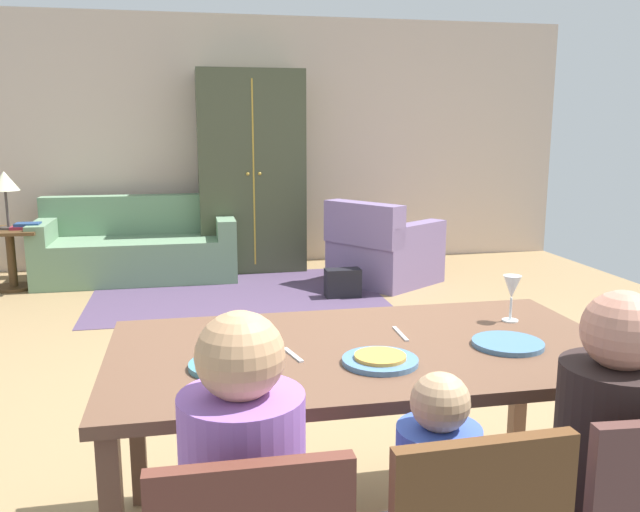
% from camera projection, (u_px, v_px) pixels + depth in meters
% --- Properties ---
extents(ground_plane, '(7.21, 6.47, 0.02)m').
position_uv_depth(ground_plane, '(304.00, 359.00, 4.43)').
color(ground_plane, '#91754D').
extents(back_wall, '(7.21, 0.10, 2.70)m').
position_uv_depth(back_wall, '(253.00, 142.00, 7.33)').
color(back_wall, beige).
rests_on(back_wall, ground_plane).
extents(dining_table, '(1.79, 0.96, 0.76)m').
position_uv_depth(dining_table, '(365.00, 365.00, 2.34)').
color(dining_table, brown).
rests_on(dining_table, ground_plane).
extents(plate_near_man, '(0.25, 0.25, 0.02)m').
position_uv_depth(plate_near_man, '(228.00, 365.00, 2.12)').
color(plate_near_man, teal).
rests_on(plate_near_man, dining_table).
extents(pizza_near_man, '(0.17, 0.17, 0.01)m').
position_uv_depth(pizza_near_man, '(227.00, 360.00, 2.11)').
color(pizza_near_man, gold).
rests_on(pizza_near_man, plate_near_man).
extents(plate_near_child, '(0.25, 0.25, 0.02)m').
position_uv_depth(plate_near_child, '(380.00, 361.00, 2.15)').
color(plate_near_child, teal).
rests_on(plate_near_child, dining_table).
extents(pizza_near_child, '(0.17, 0.17, 0.01)m').
position_uv_depth(pizza_near_child, '(380.00, 356.00, 2.15)').
color(pizza_near_child, gold).
rests_on(pizza_near_child, plate_near_child).
extents(plate_near_woman, '(0.25, 0.25, 0.02)m').
position_uv_depth(plate_near_woman, '(508.00, 344.00, 2.32)').
color(plate_near_woman, teal).
rests_on(plate_near_woman, dining_table).
extents(wine_glass, '(0.07, 0.07, 0.19)m').
position_uv_depth(wine_glass, '(512.00, 289.00, 2.60)').
color(wine_glass, silver).
rests_on(wine_glass, dining_table).
extents(fork, '(0.05, 0.15, 0.01)m').
position_uv_depth(fork, '(293.00, 355.00, 2.23)').
color(fork, silver).
rests_on(fork, dining_table).
extents(knife, '(0.02, 0.17, 0.01)m').
position_uv_depth(knife, '(400.00, 334.00, 2.45)').
color(knife, silver).
rests_on(knife, dining_table).
extents(person_woman, '(0.30, 0.41, 1.11)m').
position_uv_depth(person_woman, '(599.00, 496.00, 1.83)').
color(person_woman, '#3F3450').
rests_on(person_woman, ground_plane).
extents(area_rug, '(2.60, 1.80, 0.01)m').
position_uv_depth(area_rug, '(236.00, 293.00, 6.10)').
color(area_rug, '#4E3B58').
rests_on(area_rug, ground_plane).
extents(couch, '(1.94, 0.86, 0.82)m').
position_uv_depth(couch, '(138.00, 249.00, 6.70)').
color(couch, slate).
rests_on(couch, ground_plane).
extents(armchair, '(1.19, 1.19, 0.82)m').
position_uv_depth(armchair, '(382.00, 251.00, 6.49)').
color(armchair, slate).
rests_on(armchair, ground_plane).
extents(armoire, '(1.10, 0.59, 2.10)m').
position_uv_depth(armoire, '(251.00, 172.00, 7.00)').
color(armoire, '#414731').
rests_on(armoire, ground_plane).
extents(side_table, '(0.56, 0.56, 0.58)m').
position_uv_depth(side_table, '(11.00, 250.00, 6.22)').
color(side_table, '#4C341C').
rests_on(side_table, ground_plane).
extents(table_lamp, '(0.26, 0.26, 0.54)m').
position_uv_depth(table_lamp, '(5.00, 183.00, 6.09)').
color(table_lamp, '#423A37').
rests_on(table_lamp, side_table).
extents(book_lower, '(0.22, 0.16, 0.03)m').
position_uv_depth(book_lower, '(24.00, 228.00, 6.17)').
color(book_lower, maroon).
rests_on(book_lower, side_table).
extents(book_upper, '(0.22, 0.16, 0.03)m').
position_uv_depth(book_upper, '(28.00, 224.00, 6.18)').
color(book_upper, navy).
rests_on(book_upper, book_lower).
extents(handbag, '(0.32, 0.16, 0.26)m').
position_uv_depth(handbag, '(343.00, 283.00, 5.97)').
color(handbag, black).
rests_on(handbag, ground_plane).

